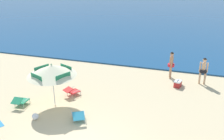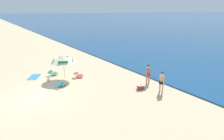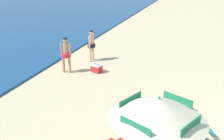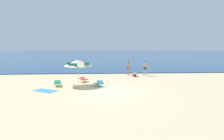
{
  "view_description": "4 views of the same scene",
  "coord_description": "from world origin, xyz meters",
  "px_view_note": "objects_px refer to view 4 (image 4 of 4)",
  "views": [
    {
      "loc": [
        3.44,
        -5.98,
        5.91
      ],
      "look_at": [
        -0.58,
        6.3,
        1.06
      ],
      "focal_mm": 37.61,
      "sensor_mm": 36.0,
      "label": 1
    },
    {
      "loc": [
        14.2,
        -2.51,
        6.17
      ],
      "look_at": [
        0.02,
        6.79,
        0.95
      ],
      "focal_mm": 31.23,
      "sensor_mm": 36.0,
      "label": 2
    },
    {
      "loc": [
        -8.59,
        2.12,
        5.28
      ],
      "look_at": [
        1.59,
        6.04,
        0.91
      ],
      "focal_mm": 45.79,
      "sensor_mm": 36.0,
      "label": 3
    },
    {
      "loc": [
        -0.68,
        -12.06,
        3.0
      ],
      "look_at": [
        0.57,
        7.16,
        0.81
      ],
      "focal_mm": 28.08,
      "sensor_mm": 36.0,
      "label": 4
    }
  ],
  "objects_px": {
    "beach_towel": "(46,91)",
    "lounge_chair_facing_sea": "(58,83)",
    "beach_umbrella_striped_main": "(78,63)",
    "lounge_chair_under_umbrella": "(99,83)",
    "person_standing_near_shore": "(145,67)",
    "lounge_chair_beside_umbrella": "(83,79)",
    "person_standing_beside": "(128,67)",
    "beach_ball": "(74,86)",
    "cooler_box": "(135,75)"
  },
  "relations": [
    {
      "from": "beach_umbrella_striped_main",
      "to": "person_standing_near_shore",
      "type": "distance_m",
      "value": 8.92
    },
    {
      "from": "lounge_chair_facing_sea",
      "to": "person_standing_near_shore",
      "type": "relative_size",
      "value": 0.55
    },
    {
      "from": "lounge_chair_facing_sea",
      "to": "beach_ball",
      "type": "bearing_deg",
      "value": -30.26
    },
    {
      "from": "lounge_chair_facing_sea",
      "to": "person_standing_near_shore",
      "type": "xyz_separation_m",
      "value": [
        8.84,
        5.75,
        0.7
      ]
    },
    {
      "from": "beach_towel",
      "to": "lounge_chair_facing_sea",
      "type": "bearing_deg",
      "value": 73.04
    },
    {
      "from": "lounge_chair_under_umbrella",
      "to": "cooler_box",
      "type": "bearing_deg",
      "value": 52.13
    },
    {
      "from": "lounge_chair_facing_sea",
      "to": "beach_towel",
      "type": "distance_m",
      "value": 1.77
    },
    {
      "from": "lounge_chair_under_umbrella",
      "to": "beach_ball",
      "type": "distance_m",
      "value": 2.0
    },
    {
      "from": "person_standing_beside",
      "to": "beach_towel",
      "type": "xyz_separation_m",
      "value": [
        -7.4,
        -7.86,
        -1.01
      ]
    },
    {
      "from": "lounge_chair_facing_sea",
      "to": "lounge_chair_under_umbrella",
      "type": "bearing_deg",
      "value": -5.8
    },
    {
      "from": "beach_umbrella_striped_main",
      "to": "person_standing_beside",
      "type": "distance_m",
      "value": 7.72
    },
    {
      "from": "beach_umbrella_striped_main",
      "to": "beach_towel",
      "type": "distance_m",
      "value": 3.65
    },
    {
      "from": "beach_towel",
      "to": "lounge_chair_beside_umbrella",
      "type": "bearing_deg",
      "value": 55.17
    },
    {
      "from": "lounge_chair_beside_umbrella",
      "to": "person_standing_beside",
      "type": "xyz_separation_m",
      "value": [
        4.95,
        4.33,
        0.74
      ]
    },
    {
      "from": "beach_umbrella_striped_main",
      "to": "beach_ball",
      "type": "xyz_separation_m",
      "value": [
        -0.13,
        -1.48,
        -1.75
      ]
    },
    {
      "from": "person_standing_near_shore",
      "to": "cooler_box",
      "type": "height_order",
      "value": "person_standing_near_shore"
    },
    {
      "from": "lounge_chair_facing_sea",
      "to": "beach_towel",
      "type": "height_order",
      "value": "lounge_chair_facing_sea"
    },
    {
      "from": "beach_umbrella_striped_main",
      "to": "person_standing_beside",
      "type": "height_order",
      "value": "beach_umbrella_striped_main"
    },
    {
      "from": "person_standing_beside",
      "to": "beach_towel",
      "type": "height_order",
      "value": "person_standing_beside"
    },
    {
      "from": "beach_umbrella_striped_main",
      "to": "beach_towel",
      "type": "height_order",
      "value": "beach_umbrella_striped_main"
    },
    {
      "from": "lounge_chair_beside_umbrella",
      "to": "person_standing_beside",
      "type": "bearing_deg",
      "value": 41.18
    },
    {
      "from": "person_standing_beside",
      "to": "person_standing_near_shore",
      "type": "bearing_deg",
      "value": -12.34
    },
    {
      "from": "cooler_box",
      "to": "beach_umbrella_striped_main",
      "type": "bearing_deg",
      "value": -144.05
    },
    {
      "from": "person_standing_beside",
      "to": "beach_umbrella_striped_main",
      "type": "bearing_deg",
      "value": -133.5
    },
    {
      "from": "person_standing_near_shore",
      "to": "person_standing_beside",
      "type": "xyz_separation_m",
      "value": [
        -1.95,
        0.43,
        0.04
      ]
    },
    {
      "from": "beach_umbrella_striped_main",
      "to": "lounge_chair_under_umbrella",
      "type": "distance_m",
      "value": 2.61
    },
    {
      "from": "beach_umbrella_striped_main",
      "to": "cooler_box",
      "type": "height_order",
      "value": "beach_umbrella_striped_main"
    },
    {
      "from": "beach_umbrella_striped_main",
      "to": "person_standing_beside",
      "type": "xyz_separation_m",
      "value": [
        5.28,
        5.56,
        -0.89
      ]
    },
    {
      "from": "lounge_chair_facing_sea",
      "to": "person_standing_beside",
      "type": "bearing_deg",
      "value": 41.89
    },
    {
      "from": "lounge_chair_under_umbrella",
      "to": "lounge_chair_facing_sea",
      "type": "height_order",
      "value": "lounge_chair_under_umbrella"
    },
    {
      "from": "lounge_chair_facing_sea",
      "to": "person_standing_near_shore",
      "type": "distance_m",
      "value": 10.57
    },
    {
      "from": "lounge_chair_beside_umbrella",
      "to": "beach_ball",
      "type": "bearing_deg",
      "value": -99.6
    },
    {
      "from": "lounge_chair_beside_umbrella",
      "to": "person_standing_beside",
      "type": "distance_m",
      "value": 6.61
    },
    {
      "from": "lounge_chair_under_umbrella",
      "to": "beach_ball",
      "type": "height_order",
      "value": "lounge_chair_under_umbrella"
    },
    {
      "from": "person_standing_beside",
      "to": "cooler_box",
      "type": "relative_size",
      "value": 3.07
    },
    {
      "from": "person_standing_near_shore",
      "to": "beach_ball",
      "type": "relative_size",
      "value": 5.55
    },
    {
      "from": "lounge_chair_beside_umbrella",
      "to": "beach_umbrella_striped_main",
      "type": "bearing_deg",
      "value": -105.12
    },
    {
      "from": "person_standing_beside",
      "to": "beach_towel",
      "type": "bearing_deg",
      "value": -133.3
    },
    {
      "from": "lounge_chair_beside_umbrella",
      "to": "person_standing_near_shore",
      "type": "height_order",
      "value": "person_standing_near_shore"
    },
    {
      "from": "beach_ball",
      "to": "beach_towel",
      "type": "xyz_separation_m",
      "value": [
        -1.99,
        -0.81,
        -0.15
      ]
    },
    {
      "from": "beach_towel",
      "to": "beach_umbrella_striped_main",
      "type": "bearing_deg",
      "value": 47.21
    },
    {
      "from": "lounge_chair_facing_sea",
      "to": "beach_ball",
      "type": "distance_m",
      "value": 1.72
    },
    {
      "from": "beach_ball",
      "to": "beach_towel",
      "type": "distance_m",
      "value": 2.16
    },
    {
      "from": "lounge_chair_beside_umbrella",
      "to": "cooler_box",
      "type": "relative_size",
      "value": 1.74
    },
    {
      "from": "lounge_chair_facing_sea",
      "to": "beach_towel",
      "type": "bearing_deg",
      "value": -106.96
    },
    {
      "from": "person_standing_near_shore",
      "to": "person_standing_beside",
      "type": "height_order",
      "value": "person_standing_beside"
    },
    {
      "from": "lounge_chair_under_umbrella",
      "to": "lounge_chair_beside_umbrella",
      "type": "xyz_separation_m",
      "value": [
        -1.47,
        2.2,
        0.01
      ]
    },
    {
      "from": "lounge_chair_under_umbrella",
      "to": "lounge_chair_beside_umbrella",
      "type": "bearing_deg",
      "value": 123.67
    },
    {
      "from": "beach_umbrella_striped_main",
      "to": "lounge_chair_under_umbrella",
      "type": "bearing_deg",
      "value": -28.15
    },
    {
      "from": "beach_towel",
      "to": "person_standing_near_shore",
      "type": "bearing_deg",
      "value": 38.47
    }
  ]
}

